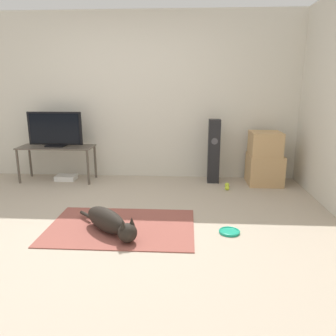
% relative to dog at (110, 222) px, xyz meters
% --- Properties ---
extents(ground_plane, '(12.00, 12.00, 0.00)m').
position_rel_dog_xyz_m(ground_plane, '(-0.09, 0.10, -0.13)').
color(ground_plane, '#B2A38E').
extents(wall_back, '(8.00, 0.06, 2.55)m').
position_rel_dog_xyz_m(wall_back, '(-0.09, 2.20, 1.15)').
color(wall_back, beige).
rests_on(wall_back, ground_plane).
extents(area_rug, '(1.54, 1.02, 0.01)m').
position_rel_dog_xyz_m(area_rug, '(0.08, 0.15, -0.12)').
color(area_rug, '#934C42').
rests_on(area_rug, ground_plane).
extents(dog, '(0.74, 0.69, 0.24)m').
position_rel_dog_xyz_m(dog, '(0.00, 0.00, 0.00)').
color(dog, black).
rests_on(dog, area_rug).
extents(frisbee, '(0.22, 0.22, 0.03)m').
position_rel_dog_xyz_m(frisbee, '(1.22, 0.09, -0.11)').
color(frisbee, '#199E7A').
rests_on(frisbee, ground_plane).
extents(cardboard_box_lower, '(0.50, 0.50, 0.45)m').
position_rel_dog_xyz_m(cardboard_box_lower, '(1.94, 1.85, 0.10)').
color(cardboard_box_lower, tan).
rests_on(cardboard_box_lower, ground_plane).
extents(cardboard_box_upper, '(0.44, 0.44, 0.35)m').
position_rel_dog_xyz_m(cardboard_box_upper, '(1.92, 1.83, 0.50)').
color(cardboard_box_upper, tan).
rests_on(cardboard_box_upper, cardboard_box_lower).
extents(floor_speaker, '(0.17, 0.18, 0.97)m').
position_rel_dog_xyz_m(floor_speaker, '(1.17, 1.89, 0.36)').
color(floor_speaker, black).
rests_on(floor_speaker, ground_plane).
extents(tv_stand, '(1.13, 0.45, 0.55)m').
position_rel_dog_xyz_m(tv_stand, '(-1.25, 1.83, 0.35)').
color(tv_stand, brown).
rests_on(tv_stand, ground_plane).
extents(tv, '(0.83, 0.20, 0.53)m').
position_rel_dog_xyz_m(tv, '(-1.25, 1.84, 0.68)').
color(tv, black).
rests_on(tv, tv_stand).
extents(tennis_ball_by_boxes, '(0.07, 0.07, 0.07)m').
position_rel_dog_xyz_m(tennis_ball_by_boxes, '(1.35, 1.49, -0.09)').
color(tennis_ball_by_boxes, '#C6E033').
rests_on(tennis_ball_by_boxes, ground_plane).
extents(tennis_ball_near_speaker, '(0.07, 0.07, 0.07)m').
position_rel_dog_xyz_m(tennis_ball_near_speaker, '(1.37, 1.64, -0.09)').
color(tennis_ball_near_speaker, '#C6E033').
rests_on(tennis_ball_near_speaker, ground_plane).
extents(game_console, '(0.31, 0.24, 0.07)m').
position_rel_dog_xyz_m(game_console, '(-1.14, 1.87, -0.09)').
color(game_console, white).
rests_on(game_console, ground_plane).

